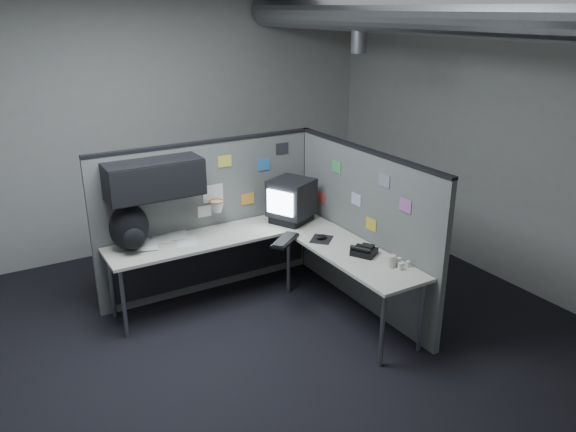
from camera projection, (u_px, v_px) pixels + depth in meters
room at (334, 107)px, 4.70m from camera, size 5.62×5.62×3.22m
partition_back at (196, 205)px, 5.69m from camera, size 2.44×0.42×1.63m
partition_right at (363, 228)px, 5.58m from camera, size 0.07×2.23×1.63m
desk at (256, 250)px, 5.59m from camera, size 2.31×2.11×0.73m
monitor at (291, 200)px, 5.92m from camera, size 0.54×0.54×0.46m
keyboard at (285, 240)px, 5.47m from camera, size 0.41×0.35×0.04m
mouse at (322, 238)px, 5.53m from camera, size 0.30×0.30×0.05m
phone at (364, 251)px, 5.18m from camera, size 0.27×0.28×0.10m
bottles at (398, 263)px, 4.94m from camera, size 0.15×0.16×0.08m
cup at (391, 261)px, 4.93m from camera, size 0.10×0.10×0.11m
papers at (157, 240)px, 5.50m from camera, size 0.75×0.65×0.02m
backpack at (130, 228)px, 5.22m from camera, size 0.44×0.44×0.45m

